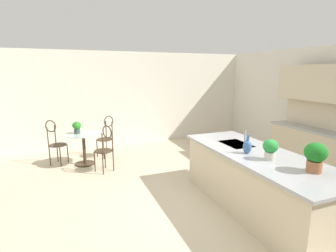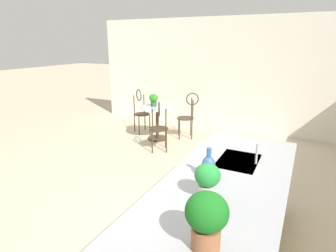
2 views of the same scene
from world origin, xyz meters
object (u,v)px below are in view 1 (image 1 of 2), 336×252
at_px(chair_near_window, 55,140).
at_px(chair_toward_desk, 106,135).
at_px(potted_plant_on_table, 77,127).
at_px(potted_plant_counter_near, 270,148).
at_px(potted_plant_counter_far, 315,155).
at_px(vase_on_counter, 247,146).
at_px(chair_by_island, 105,146).
at_px(bistro_table, 84,146).

distance_m(chair_near_window, chair_toward_desk, 1.19).
distance_m(potted_plant_on_table, potted_plant_counter_near, 4.20).
distance_m(potted_plant_counter_far, vase_on_counter, 0.95).
distance_m(chair_by_island, potted_plant_on_table, 0.94).
relative_size(chair_near_window, potted_plant_on_table, 3.79).
xyz_separation_m(chair_near_window, chair_toward_desk, (-0.12, 1.18, 0.00)).
bearing_deg(chair_near_window, potted_plant_counter_near, 38.63).
height_order(bistro_table, chair_by_island, chair_by_island).
xyz_separation_m(bistro_table, potted_plant_counter_near, (3.36, 2.31, 0.64)).
relative_size(chair_near_window, potted_plant_counter_near, 3.56).
bearing_deg(potted_plant_on_table, potted_plant_counter_near, 35.32).
relative_size(chair_toward_desk, potted_plant_counter_near, 3.56).
bearing_deg(vase_on_counter, potted_plant_counter_far, 17.89).
relative_size(chair_by_island, potted_plant_counter_far, 2.81).
xyz_separation_m(bistro_table, potted_plant_on_table, (-0.07, -0.12, 0.45)).
height_order(chair_by_island, chair_toward_desk, same).
distance_m(chair_by_island, potted_plant_counter_far, 3.92).
xyz_separation_m(chair_toward_desk, potted_plant_counter_near, (3.77, 1.73, 0.51)).
xyz_separation_m(chair_by_island, potted_plant_on_table, (-0.71, -0.52, 0.32)).
height_order(potted_plant_counter_near, vase_on_counter, potted_plant_counter_near).
bearing_deg(chair_near_window, chair_toward_desk, 95.98).
bearing_deg(potted_plant_counter_far, bistro_table, -147.54).
relative_size(chair_toward_desk, vase_on_counter, 3.62).
distance_m(bistro_table, potted_plant_counter_near, 4.13).
xyz_separation_m(potted_plant_on_table, potted_plant_counter_near, (3.43, 2.43, 0.19)).
bearing_deg(potted_plant_counter_far, chair_toward_desk, -156.07).
bearing_deg(potted_plant_counter_near, potted_plant_counter_far, 18.34).
bearing_deg(chair_by_island, chair_toward_desk, 170.56).
relative_size(chair_by_island, vase_on_counter, 3.62).
bearing_deg(potted_plant_on_table, chair_near_window, -114.16).
xyz_separation_m(bistro_table, vase_on_counter, (3.01, 2.20, 0.58)).
distance_m(chair_toward_desk, vase_on_counter, 3.81).
height_order(chair_near_window, chair_toward_desk, same).
height_order(bistro_table, chair_toward_desk, chair_toward_desk).
bearing_deg(bistro_table, chair_toward_desk, 125.52).
distance_m(chair_near_window, potted_plant_on_table, 0.62).
bearing_deg(chair_toward_desk, potted_plant_counter_near, 24.71).
height_order(chair_by_island, potted_plant_on_table, chair_by_island).
height_order(bistro_table, potted_plant_on_table, potted_plant_on_table).
relative_size(potted_plant_counter_far, potted_plant_counter_near, 1.27).
bearing_deg(bistro_table, potted_plant_counter_far, 32.46).
bearing_deg(potted_plant_counter_far, chair_near_window, -143.58).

